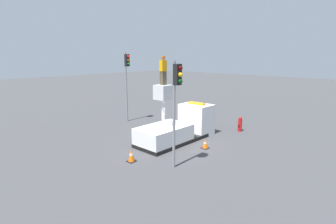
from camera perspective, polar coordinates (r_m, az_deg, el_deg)
ground_plane at (r=17.69m, az=0.99°, el=-6.51°), size 120.00×120.00×0.00m
bucket_truck at (r=17.85m, az=2.25°, el=-3.49°), size 6.05×2.24×3.90m
worker at (r=16.13m, az=-1.06°, el=9.01°), size 0.40×0.26×1.75m
traffic_light_pole at (r=12.74m, az=1.79°, el=3.92°), size 0.34×0.57×5.45m
traffic_light_across at (r=22.68m, az=-8.95°, el=8.27°), size 0.34×0.57×5.92m
fire_hydrant at (r=20.67m, az=15.40°, el=-2.56°), size 0.54×0.30×1.14m
traffic_cone_rear at (r=14.60m, az=-7.98°, el=-9.35°), size 0.44×0.44×0.73m
traffic_cone_curbside at (r=16.60m, az=8.10°, el=-6.85°), size 0.44×0.44×0.62m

